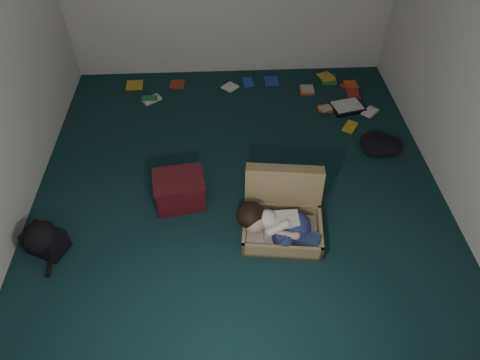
{
  "coord_description": "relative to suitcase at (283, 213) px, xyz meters",
  "views": [
    {
      "loc": [
        -0.14,
        -2.83,
        3.12
      ],
      "look_at": [
        0.0,
        -0.15,
        0.35
      ],
      "focal_mm": 32.0,
      "sensor_mm": 36.0,
      "label": 1
    }
  ],
  "objects": [
    {
      "name": "floor",
      "position": [
        -0.37,
        0.39,
        -0.15
      ],
      "size": [
        4.5,
        4.5,
        0.0
      ],
      "primitive_type": "plane",
      "color": "#102C2E",
      "rests_on": "ground"
    },
    {
      "name": "suitcase",
      "position": [
        0.0,
        0.0,
        0.0
      ],
      "size": [
        0.77,
        0.76,
        0.51
      ],
      "rotation": [
        0.0,
        0.0,
        -0.12
      ],
      "color": "#A28A59",
      "rests_on": "floor"
    },
    {
      "name": "person",
      "position": [
        -0.07,
        -0.17,
        0.04
      ],
      "size": [
        0.74,
        0.43,
        0.32
      ],
      "rotation": [
        0.0,
        0.0,
        -0.12
      ],
      "color": "white",
      "rests_on": "suitcase"
    },
    {
      "name": "maroon_bin",
      "position": [
        -0.94,
        0.32,
        0.01
      ],
      "size": [
        0.51,
        0.42,
        0.32
      ],
      "rotation": [
        0.0,
        0.0,
        0.14
      ],
      "color": "#4D0F16",
      "rests_on": "floor"
    },
    {
      "name": "backpack",
      "position": [
        -2.07,
        -0.18,
        -0.03
      ],
      "size": [
        0.5,
        0.46,
        0.24
      ],
      "primitive_type": null,
      "rotation": [
        0.0,
        0.0,
        -0.43
      ],
      "color": "black",
      "rests_on": "floor"
    },
    {
      "name": "clothing_pile",
      "position": [
        1.15,
        0.93,
        -0.08
      ],
      "size": [
        0.56,
        0.51,
        0.15
      ],
      "primitive_type": null,
      "rotation": [
        0.0,
        0.0,
        0.34
      ],
      "color": "black",
      "rests_on": "floor"
    },
    {
      "name": "paper_tray",
      "position": [
        1.0,
        1.72,
        -0.13
      ],
      "size": [
        0.43,
        0.36,
        0.05
      ],
      "rotation": [
        0.0,
        0.0,
        0.24
      ],
      "color": "black",
      "rests_on": "floor"
    },
    {
      "name": "book_scatter",
      "position": [
        0.17,
        2.07,
        -0.14
      ],
      "size": [
        3.08,
        1.24,
        0.02
      ],
      "color": "gold",
      "rests_on": "floor"
    }
  ]
}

